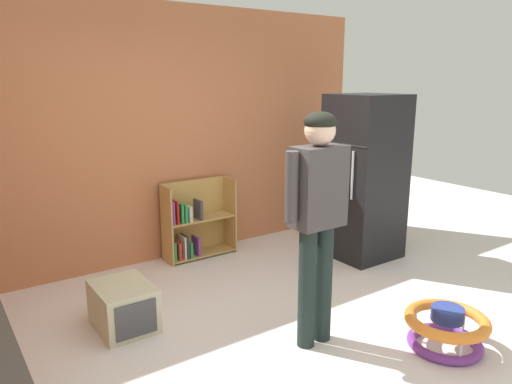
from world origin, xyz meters
The scene contains 7 objects.
ground_plane centered at (0.00, 0.00, 0.00)m, with size 12.00×12.00×0.00m, color silver.
back_wall centered at (0.00, 2.33, 1.35)m, with size 5.20×0.06×2.70m, color #C27047.
refrigerator centered at (1.82, 1.12, 0.89)m, with size 0.73×0.68×1.78m.
bookshelf centered at (0.25, 2.14, 0.37)m, with size 0.80×0.28×0.85m.
standing_person centered at (0.15, 0.03, 1.05)m, with size 0.57×0.23×1.73m.
baby_walker centered at (0.89, -0.59, 0.16)m, with size 0.60×0.60×0.32m.
pet_carrier centered at (-0.95, 1.06, 0.18)m, with size 0.42×0.55×0.36m.
Camera 1 is at (-2.09, -2.43, 1.95)m, focal length 33.92 mm.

